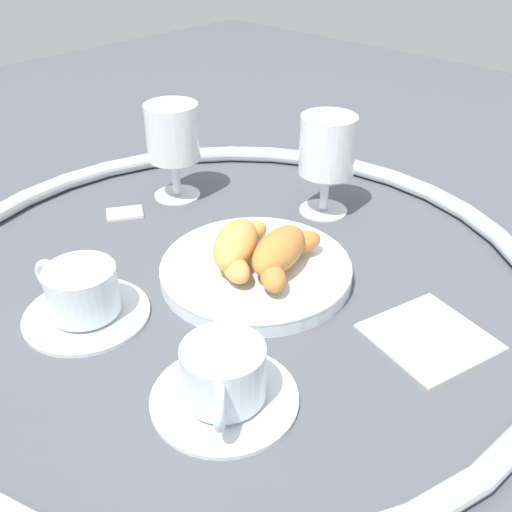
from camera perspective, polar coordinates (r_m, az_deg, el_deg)
The scene contains 11 objects.
ground_plane at distance 0.71m, azimuth -2.62°, elevation -2.22°, with size 2.20×2.20×0.00m, color #4C4F56.
table_chrome_rim at distance 0.70m, azimuth -2.65°, elevation -1.41°, with size 0.73×0.73×0.02m, color silver.
pastry_plate at distance 0.71m, azimuth -0.00°, elevation -1.26°, with size 0.23×0.23×0.02m.
croissant_large at distance 0.70m, azimuth -1.91°, elevation 1.09°, with size 0.12×0.11×0.04m.
croissant_small at distance 0.68m, azimuth 2.45°, elevation 0.36°, with size 0.13×0.09×0.04m.
coffee_cup_near at distance 0.66m, azimuth -16.19°, elevation -3.70°, with size 0.14×0.14×0.06m.
coffee_cup_far at distance 0.54m, azimuth -3.10°, elevation -11.69°, with size 0.14×0.14×0.06m.
juice_glass_left at distance 0.82m, azimuth 6.80°, elevation 9.95°, with size 0.08×0.08×0.14m.
juice_glass_right at distance 0.87m, azimuth -7.92°, elevation 11.23°, with size 0.08×0.08×0.14m.
sugar_packet at distance 0.87m, azimuth -12.40°, elevation 4.12°, with size 0.05×0.03×0.01m, color white.
folded_napkin at distance 0.65m, azimuth 16.20°, elevation -7.31°, with size 0.11×0.11×0.01m, color silver.
Camera 1 is at (0.40, 0.43, 0.40)m, focal length 42.00 mm.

